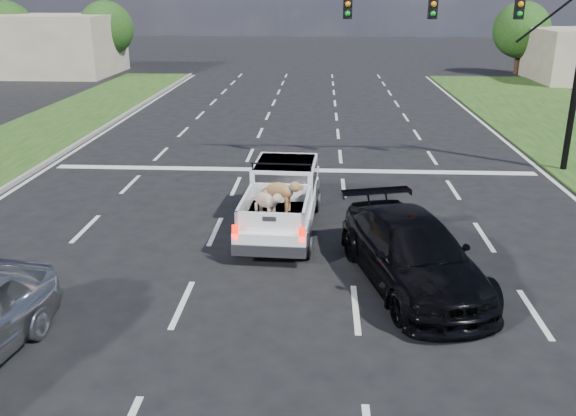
% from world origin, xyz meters
% --- Properties ---
extents(ground, '(160.00, 160.00, 0.00)m').
position_xyz_m(ground, '(0.00, 0.00, 0.00)').
color(ground, black).
rests_on(ground, ground).
extents(road_markings, '(17.75, 60.00, 0.01)m').
position_xyz_m(road_markings, '(0.00, 6.56, 0.01)').
color(road_markings, silver).
rests_on(road_markings, ground).
extents(traffic_signal, '(9.11, 0.31, 7.00)m').
position_xyz_m(traffic_signal, '(7.20, 10.50, 4.73)').
color(traffic_signal, black).
rests_on(traffic_signal, ground).
extents(building_left, '(10.00, 8.00, 4.40)m').
position_xyz_m(building_left, '(-20.00, 36.00, 2.20)').
color(building_left, '#C1B594').
rests_on(building_left, ground).
extents(tree_far_b, '(4.20, 4.20, 5.40)m').
position_xyz_m(tree_far_b, '(-24.00, 38.00, 3.29)').
color(tree_far_b, '#332114').
rests_on(tree_far_b, ground).
extents(tree_far_c, '(4.20, 4.20, 5.40)m').
position_xyz_m(tree_far_c, '(-16.00, 38.00, 3.29)').
color(tree_far_c, '#332114').
rests_on(tree_far_c, ground).
extents(tree_far_d, '(4.20, 4.20, 5.40)m').
position_xyz_m(tree_far_d, '(16.00, 38.00, 3.29)').
color(tree_far_d, '#332114').
rests_on(tree_far_d, ground).
extents(pickup_truck, '(2.00, 4.85, 1.79)m').
position_xyz_m(pickup_truck, '(-0.02, 4.36, 0.83)').
color(pickup_truck, black).
rests_on(pickup_truck, ground).
extents(black_coupe, '(3.29, 5.42, 1.47)m').
position_xyz_m(black_coupe, '(2.98, 1.17, 0.73)').
color(black_coupe, black).
rests_on(black_coupe, ground).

